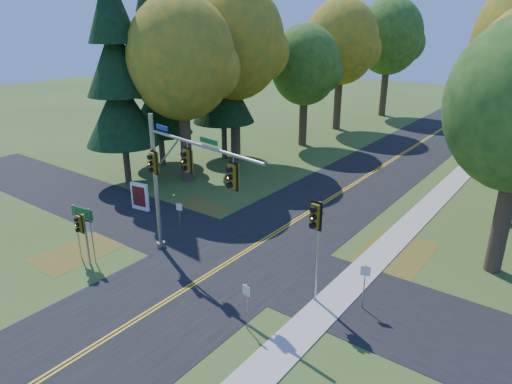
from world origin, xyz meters
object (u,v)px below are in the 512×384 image
Objects in this scene: route_sign_cluster at (83,223)px; info_kiosk at (140,197)px; east_signal_pole at (316,227)px; traffic_mast at (177,174)px.

info_kiosk is at bearing 107.67° from route_sign_cluster.
east_signal_pole reaches higher than info_kiosk.
east_signal_pole is at bearing 15.31° from traffic_mast.
route_sign_cluster is (-11.70, -3.83, -1.60)m from east_signal_pole.
east_signal_pole is at bearing 8.83° from route_sign_cluster.
east_signal_pole is 2.62× the size of info_kiosk.
traffic_mast is 7.73m from east_signal_pole.
traffic_mast is at bearing 26.75° from route_sign_cluster.
route_sign_cluster is 7.16m from info_kiosk.
route_sign_cluster is at bearing -159.71° from east_signal_pole.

